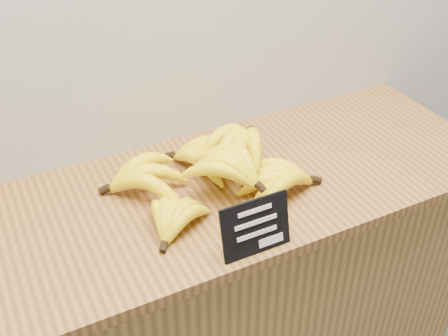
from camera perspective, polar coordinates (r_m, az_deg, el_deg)
counter at (r=1.71m, az=-0.78°, el=-14.86°), size 1.43×0.50×0.90m
counter_top at (r=1.38m, az=-0.93°, el=-2.47°), size 1.49×0.54×0.03m
chalkboard_sign at (r=1.17m, az=3.25°, el=-6.00°), size 0.16×0.04×0.12m
banana_pile at (r=1.35m, az=-1.20°, el=-0.20°), size 0.49×0.43×0.12m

